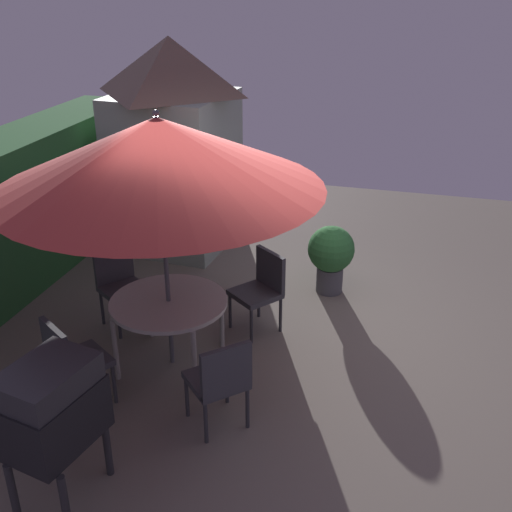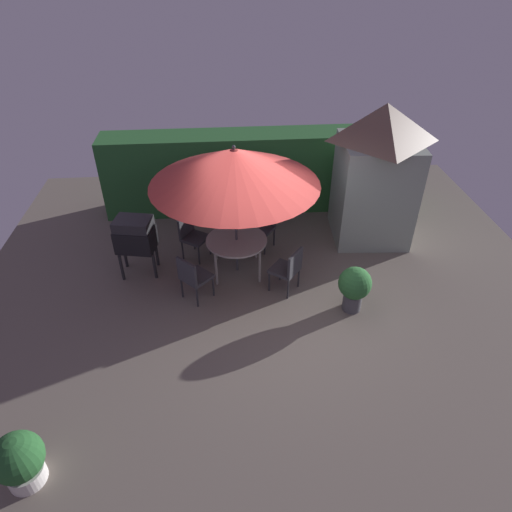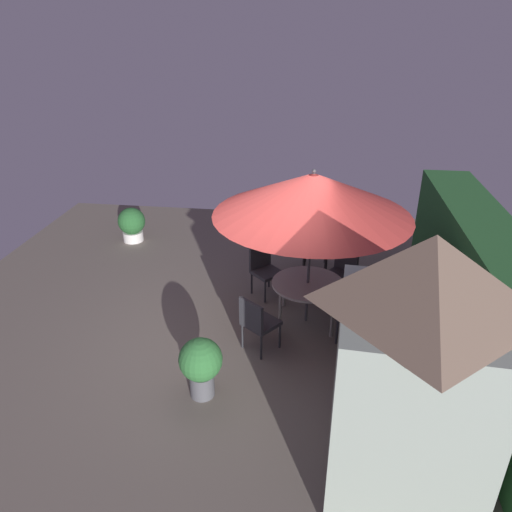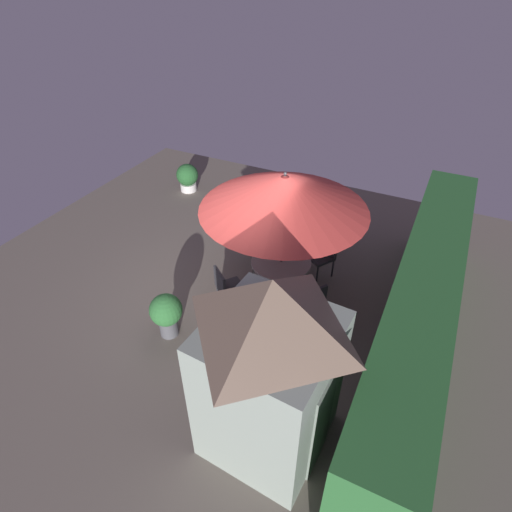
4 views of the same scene
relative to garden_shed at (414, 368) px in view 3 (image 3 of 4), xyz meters
The scene contains 12 objects.
ground_plane 3.45m from the garden_shed, 139.81° to the right, with size 11.00×11.00×0.00m, color #6B6056.
hedge_backdrop 2.86m from the garden_shed, 148.07° to the left, with size 6.89×0.88×1.84m.
garden_shed is the anchor object (origin of this frame).
patio_table 3.22m from the garden_shed, 159.57° to the right, with size 1.16×1.16×0.72m.
patio_umbrella 3.21m from the garden_shed, 159.57° to the right, with size 3.00×3.00×2.59m.
bbq_grill 4.96m from the garden_shed, 168.37° to the right, with size 0.79×0.63×1.20m.
chair_near_shed 3.95m from the garden_shed, behind, with size 0.64×0.64×0.90m.
chair_far_side 4.30m from the garden_shed, 153.19° to the right, with size 0.65×0.65×0.90m.
chair_toward_hedge 2.87m from the garden_shed, 138.36° to the right, with size 0.65×0.65×0.90m.
chair_toward_house 2.53m from the garden_shed, behind, with size 0.64×0.65×0.90m.
potted_plant_by_shed 7.70m from the garden_shed, 137.99° to the right, with size 0.60×0.60×0.78m.
potted_plant_by_grill 2.76m from the garden_shed, 111.96° to the right, with size 0.57×0.57×0.86m.
Camera 3 is at (6.27, 0.98, 4.51)m, focal length 33.80 mm.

